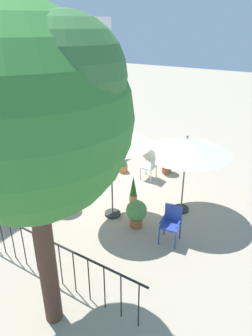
{
  "coord_description": "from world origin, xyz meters",
  "views": [
    {
      "loc": [
        -6.79,
        -4.36,
        4.86
      ],
      "look_at": [
        0.0,
        -0.03,
        1.07
      ],
      "focal_mm": 32.94,
      "sensor_mm": 36.0,
      "label": 1
    }
  ],
  "objects_px": {
    "shade_tree": "(28,116)",
    "potted_plant_0": "(40,204)",
    "patio_chair_0": "(2,196)",
    "potted_plant_6": "(133,189)",
    "patio_umbrella_1": "(187,146)",
    "potted_plant_2": "(107,149)",
    "patio_chair_1": "(151,165)",
    "patio_chair_2": "(171,221)",
    "potted_plant_3": "(136,212)",
    "cafe_table_0": "(60,191)",
    "potted_plant_4": "(123,162)",
    "potted_plant_1": "(191,161)",
    "potted_plant_5": "(167,162)",
    "patio_umbrella_0": "(111,139)"
  },
  "relations": [
    {
      "from": "shade_tree",
      "to": "potted_plant_0",
      "type": "xyz_separation_m",
      "value": [
        2.08,
        2.53,
        -3.31
      ]
    },
    {
      "from": "shade_tree",
      "to": "potted_plant_0",
      "type": "height_order",
      "value": "shade_tree"
    },
    {
      "from": "patio_chair_0",
      "to": "potted_plant_6",
      "type": "height_order",
      "value": "patio_chair_0"
    },
    {
      "from": "patio_umbrella_1",
      "to": "potted_plant_2",
      "type": "bearing_deg",
      "value": 61.89
    },
    {
      "from": "patio_chair_1",
      "to": "patio_chair_2",
      "type": "relative_size",
      "value": 1.0
    },
    {
      "from": "potted_plant_2",
      "to": "potted_plant_3",
      "type": "relative_size",
      "value": 0.6
    },
    {
      "from": "cafe_table_0",
      "to": "potted_plant_2",
      "type": "distance_m",
      "value": 4.17
    },
    {
      "from": "shade_tree",
      "to": "patio_chair_1",
      "type": "relative_size",
      "value": 5.48
    },
    {
      "from": "patio_umbrella_1",
      "to": "potted_plant_3",
      "type": "distance_m",
      "value": 2.16
    },
    {
      "from": "shade_tree",
      "to": "potted_plant_4",
      "type": "bearing_deg",
      "value": 21.34
    },
    {
      "from": "potted_plant_1",
      "to": "potted_plant_5",
      "type": "distance_m",
      "value": 0.99
    },
    {
      "from": "potted_plant_1",
      "to": "potted_plant_2",
      "type": "relative_size",
      "value": 1.29
    },
    {
      "from": "potted_plant_2",
      "to": "potted_plant_3",
      "type": "bearing_deg",
      "value": -135.53
    },
    {
      "from": "shade_tree",
      "to": "patio_umbrella_0",
      "type": "bearing_deg",
      "value": 16.45
    },
    {
      "from": "patio_umbrella_1",
      "to": "patio_chair_2",
      "type": "bearing_deg",
      "value": -167.34
    },
    {
      "from": "patio_chair_0",
      "to": "potted_plant_3",
      "type": "height_order",
      "value": "patio_chair_0"
    },
    {
      "from": "potted_plant_0",
      "to": "potted_plant_2",
      "type": "height_order",
      "value": "potted_plant_0"
    },
    {
      "from": "potted_plant_6",
      "to": "potted_plant_3",
      "type": "bearing_deg",
      "value": -145.01
    },
    {
      "from": "potted_plant_1",
      "to": "potted_plant_2",
      "type": "height_order",
      "value": "potted_plant_1"
    },
    {
      "from": "patio_chair_1",
      "to": "potted_plant_1",
      "type": "xyz_separation_m",
      "value": [
        1.54,
        -0.82,
        -0.23
      ]
    },
    {
      "from": "patio_chair_1",
      "to": "patio_umbrella_1",
      "type": "bearing_deg",
      "value": -127.14
    },
    {
      "from": "potted_plant_1",
      "to": "potted_plant_2",
      "type": "xyz_separation_m",
      "value": [
        -0.56,
        3.37,
        -0.06
      ]
    },
    {
      "from": "potted_plant_1",
      "to": "shade_tree",
      "type": "bearing_deg",
      "value": -177.64
    },
    {
      "from": "potted_plant_1",
      "to": "potted_plant_0",
      "type": "bearing_deg",
      "value": 156.9
    },
    {
      "from": "patio_chair_1",
      "to": "potted_plant_4",
      "type": "distance_m",
      "value": 1.13
    },
    {
      "from": "patio_chair_2",
      "to": "potted_plant_3",
      "type": "xyz_separation_m",
      "value": [
        0.04,
        1.0,
        -0.12
      ]
    },
    {
      "from": "patio_umbrella_1",
      "to": "potted_plant_4",
      "type": "bearing_deg",
      "value": 66.21
    },
    {
      "from": "patio_umbrella_1",
      "to": "potted_plant_0",
      "type": "relative_size",
      "value": 2.94
    },
    {
      "from": "patio_umbrella_1",
      "to": "potted_plant_5",
      "type": "relative_size",
      "value": 3.11
    },
    {
      "from": "patio_umbrella_0",
      "to": "patio_chair_2",
      "type": "bearing_deg",
      "value": -93.99
    },
    {
      "from": "patio_chair_0",
      "to": "potted_plant_0",
      "type": "height_order",
      "value": "patio_chair_0"
    },
    {
      "from": "patio_umbrella_1",
      "to": "potted_plant_1",
      "type": "xyz_separation_m",
      "value": [
        2.82,
        0.86,
        -1.67
      ]
    },
    {
      "from": "potted_plant_2",
      "to": "potted_plant_4",
      "type": "height_order",
      "value": "potted_plant_4"
    },
    {
      "from": "potted_plant_5",
      "to": "potted_plant_2",
      "type": "bearing_deg",
      "value": 85.18
    },
    {
      "from": "shade_tree",
      "to": "potted_plant_5",
      "type": "distance_m",
      "value": 7.36
    },
    {
      "from": "potted_plant_0",
      "to": "potted_plant_6",
      "type": "height_order",
      "value": "potted_plant_6"
    },
    {
      "from": "potted_plant_5",
      "to": "potted_plant_3",
      "type": "bearing_deg",
      "value": -167.56
    },
    {
      "from": "patio_chair_2",
      "to": "potted_plant_1",
      "type": "xyz_separation_m",
      "value": [
        4.2,
        1.17,
        -0.24
      ]
    },
    {
      "from": "potted_plant_4",
      "to": "shade_tree",
      "type": "bearing_deg",
      "value": -158.66
    },
    {
      "from": "patio_chair_0",
      "to": "potted_plant_2",
      "type": "height_order",
      "value": "patio_chair_0"
    },
    {
      "from": "shade_tree",
      "to": "patio_umbrella_1",
      "type": "height_order",
      "value": "shade_tree"
    },
    {
      "from": "patio_umbrella_1",
      "to": "potted_plant_3",
      "type": "xyz_separation_m",
      "value": [
        -1.34,
        0.69,
        -1.55
      ]
    },
    {
      "from": "shade_tree",
      "to": "potted_plant_1",
      "type": "xyz_separation_m",
      "value": [
        7.31,
        0.3,
        -3.44
      ]
    },
    {
      "from": "shade_tree",
      "to": "potted_plant_4",
      "type": "relative_size",
      "value": 7.06
    },
    {
      "from": "potted_plant_1",
      "to": "potted_plant_5",
      "type": "xyz_separation_m",
      "value": [
        -0.8,
        0.58,
        0.12
      ]
    },
    {
      "from": "cafe_table_0",
      "to": "potted_plant_2",
      "type": "relative_size",
      "value": 1.71
    },
    {
      "from": "potted_plant_1",
      "to": "potted_plant_6",
      "type": "distance_m",
      "value": 3.17
    },
    {
      "from": "patio_umbrella_0",
      "to": "patio_umbrella_1",
      "type": "height_order",
      "value": "patio_umbrella_0"
    },
    {
      "from": "cafe_table_0",
      "to": "potted_plant_1",
      "type": "xyz_separation_m",
      "value": [
        4.53,
        -2.13,
        -0.23
      ]
    },
    {
      "from": "potted_plant_3",
      "to": "patio_chair_0",
      "type": "bearing_deg",
      "value": 112.75
    }
  ]
}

